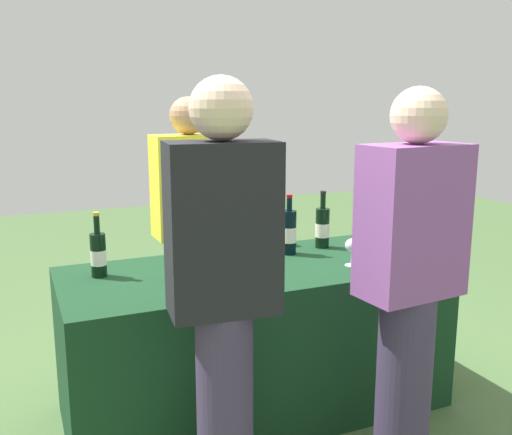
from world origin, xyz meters
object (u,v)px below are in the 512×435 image
wine_glass_1 (221,257)px  guest_1 (410,278)px  wine_bottle_2 (232,242)px  wine_bottle_5 (365,230)px  wine_bottle_1 (199,242)px  wine_glass_2 (352,246)px  wine_bottle_0 (98,254)px  server_pouring (191,225)px  guest_0 (223,289)px  wine_bottle_4 (322,227)px  wine_bottle_3 (289,232)px  wine_glass_0 (175,261)px

wine_glass_1 → guest_1: guest_1 is taller
wine_bottle_2 → guest_1: 0.96m
wine_bottle_5 → guest_1: guest_1 is taller
wine_bottle_1 → wine_glass_2: 0.77m
wine_bottle_0 → wine_bottle_1: (0.49, 0.01, 0.01)m
wine_bottle_0 → server_pouring: (0.60, 0.51, -0.01)m
wine_glass_2 → guest_0: size_ratio=0.08×
server_pouring → guest_1: guest_1 is taller
wine_glass_2 → server_pouring: 1.01m
wine_bottle_4 → wine_bottle_3: bearing=-167.8°
wine_bottle_3 → wine_bottle_4: (0.23, 0.05, -0.01)m
wine_bottle_2 → wine_glass_2: size_ratio=2.14×
guest_1 → wine_glass_1: bearing=127.8°
wine_glass_2 → guest_1: (-0.09, -0.56, 0.01)m
wine_glass_1 → server_pouring: size_ratio=0.09×
wine_bottle_5 → guest_0: (-1.10, -0.73, 0.03)m
wine_bottle_4 → wine_glass_0: (-0.92, -0.27, -0.02)m
wine_bottle_4 → guest_1: (-0.14, -0.94, -0.00)m
wine_bottle_2 → guest_1: guest_1 is taller
guest_0 → wine_bottle_1: bearing=84.7°
wine_bottle_4 → server_pouring: bearing=144.4°
wine_bottle_2 → guest_1: (0.44, -0.85, 0.01)m
wine_bottle_1 → wine_glass_1: 0.28m
wine_bottle_0 → wine_bottle_5: size_ratio=1.04×
wine_glass_1 → guest_1: (0.58, -0.62, 0.01)m
wine_glass_0 → server_pouring: size_ratio=0.09×
wine_bottle_4 → guest_1: bearing=-98.4°
wine_bottle_3 → guest_0: size_ratio=0.19×
wine_bottle_5 → wine_bottle_1: bearing=175.1°
guest_0 → wine_glass_2: bearing=35.5°
wine_bottle_2 → wine_glass_0: 0.40m
wine_bottle_2 → wine_bottle_0: bearing=177.4°
server_pouring → guest_0: bearing=77.1°
wine_bottle_5 → wine_glass_2: size_ratio=2.12×
wine_glass_0 → guest_0: 0.59m
wine_bottle_0 → wine_bottle_3: (1.00, 0.01, 0.01)m
wine_glass_2 → wine_bottle_4: bearing=82.8°
wine_bottle_5 → wine_glass_0: bearing=-172.5°
server_pouring → guest_0: guest_0 is taller
wine_glass_2 → wine_bottle_5: bearing=45.3°
wine_bottle_1 → wine_bottle_4: (0.74, 0.05, 0.00)m
wine_glass_1 → guest_1: 0.85m
wine_bottle_3 → guest_1: (0.10, -0.89, -0.01)m
wine_bottle_5 → wine_glass_2: bearing=-134.7°
wine_bottle_2 → wine_glass_1: size_ratio=2.06×
server_pouring → wine_bottle_1: bearing=76.4°
wine_bottle_2 → wine_bottle_4: size_ratio=0.93×
wine_bottle_3 → wine_glass_2: size_ratio=2.31×
wine_glass_0 → guest_0: (0.02, -0.58, 0.05)m
wine_glass_0 → wine_glass_1: bearing=-13.6°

